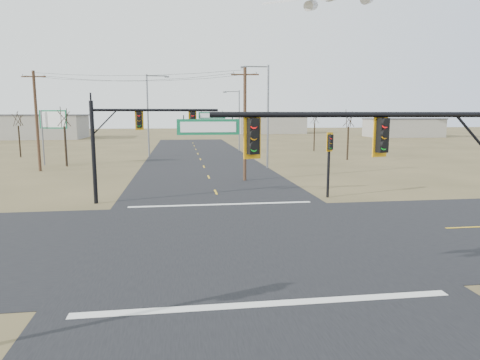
{
  "coord_description": "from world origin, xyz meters",
  "views": [
    {
      "loc": [
        -2.62,
        -19.86,
        5.9
      ],
      "look_at": [
        0.31,
        1.0,
        2.64
      ],
      "focal_mm": 32.0,
      "sensor_mm": 36.0,
      "label": 1
    }
  ],
  "objects_px": {
    "pedestal_signal_ne": "(330,151)",
    "bare_tree_c": "(349,118)",
    "bare_tree_b": "(18,119)",
    "bare_tree_d": "(315,118)",
    "highway_sign": "(54,127)",
    "streetlight_a": "(266,111)",
    "mast_arm_far": "(140,129)",
    "streetlight_c": "(150,111)",
    "utility_pole_near": "(245,123)",
    "mast_arm_near": "(384,152)",
    "streetlight_b": "(238,117)",
    "bare_tree_a": "(64,117)",
    "utility_pole_far": "(37,120)"
  },
  "relations": [
    {
      "from": "mast_arm_near",
      "to": "bare_tree_b",
      "type": "distance_m",
      "value": 57.26
    },
    {
      "from": "highway_sign",
      "to": "streetlight_a",
      "type": "bearing_deg",
      "value": 1.4
    },
    {
      "from": "mast_arm_far",
      "to": "streetlight_c",
      "type": "xyz_separation_m",
      "value": [
        -1.45,
        31.26,
        1.4
      ]
    },
    {
      "from": "utility_pole_far",
      "to": "streetlight_b",
      "type": "xyz_separation_m",
      "value": [
        23.77,
        21.56,
        0.1
      ]
    },
    {
      "from": "utility_pole_near",
      "to": "bare_tree_c",
      "type": "distance_m",
      "value": 22.08
    },
    {
      "from": "mast_arm_near",
      "to": "bare_tree_a",
      "type": "height_order",
      "value": "bare_tree_a"
    },
    {
      "from": "mast_arm_far",
      "to": "bare_tree_d",
      "type": "bearing_deg",
      "value": 41.0
    },
    {
      "from": "bare_tree_b",
      "to": "bare_tree_d",
      "type": "relative_size",
      "value": 1.0
    },
    {
      "from": "mast_arm_near",
      "to": "bare_tree_c",
      "type": "height_order",
      "value": "bare_tree_c"
    },
    {
      "from": "utility_pole_near",
      "to": "bare_tree_b",
      "type": "bearing_deg",
      "value": 137.72
    },
    {
      "from": "streetlight_a",
      "to": "streetlight_c",
      "type": "distance_m",
      "value": 19.72
    },
    {
      "from": "mast_arm_near",
      "to": "streetlight_b",
      "type": "height_order",
      "value": "streetlight_b"
    },
    {
      "from": "streetlight_b",
      "to": "bare_tree_d",
      "type": "distance_m",
      "value": 12.23
    },
    {
      "from": "streetlight_b",
      "to": "bare_tree_c",
      "type": "xyz_separation_m",
      "value": [
        12.22,
        -15.49,
        -0.04
      ]
    },
    {
      "from": "mast_arm_far",
      "to": "pedestal_signal_ne",
      "type": "xyz_separation_m",
      "value": [
        12.97,
        -0.25,
        -1.53
      ]
    },
    {
      "from": "streetlight_c",
      "to": "bare_tree_c",
      "type": "height_order",
      "value": "streetlight_c"
    },
    {
      "from": "highway_sign",
      "to": "streetlight_a",
      "type": "relative_size",
      "value": 0.57
    },
    {
      "from": "streetlight_b",
      "to": "bare_tree_b",
      "type": "height_order",
      "value": "streetlight_b"
    },
    {
      "from": "streetlight_b",
      "to": "streetlight_c",
      "type": "relative_size",
      "value": 0.86
    },
    {
      "from": "utility_pole_near",
      "to": "streetlight_c",
      "type": "bearing_deg",
      "value": 112.92
    },
    {
      "from": "utility_pole_near",
      "to": "mast_arm_near",
      "type": "bearing_deg",
      "value": -88.81
    },
    {
      "from": "streetlight_a",
      "to": "bare_tree_c",
      "type": "height_order",
      "value": "streetlight_a"
    },
    {
      "from": "utility_pole_near",
      "to": "utility_pole_far",
      "type": "height_order",
      "value": "utility_pole_far"
    },
    {
      "from": "utility_pole_near",
      "to": "bare_tree_a",
      "type": "xyz_separation_m",
      "value": [
        -18.53,
        13.38,
        0.49
      ]
    },
    {
      "from": "bare_tree_c",
      "to": "mast_arm_near",
      "type": "bearing_deg",
      "value": -110.73
    },
    {
      "from": "mast_arm_near",
      "to": "streetlight_a",
      "type": "bearing_deg",
      "value": 67.61
    },
    {
      "from": "highway_sign",
      "to": "bare_tree_a",
      "type": "bearing_deg",
      "value": -24.06
    },
    {
      "from": "mast_arm_near",
      "to": "highway_sign",
      "type": "xyz_separation_m",
      "value": [
        -20.58,
        39.67,
        -0.28
      ]
    },
    {
      "from": "highway_sign",
      "to": "mast_arm_near",
      "type": "bearing_deg",
      "value": -46.01
    },
    {
      "from": "streetlight_b",
      "to": "bare_tree_c",
      "type": "bearing_deg",
      "value": -55.77
    },
    {
      "from": "pedestal_signal_ne",
      "to": "highway_sign",
      "type": "bearing_deg",
      "value": 112.55
    },
    {
      "from": "mast_arm_near",
      "to": "utility_pole_near",
      "type": "distance_m",
      "value": 24.98
    },
    {
      "from": "utility_pole_far",
      "to": "streetlight_b",
      "type": "bearing_deg",
      "value": 42.2
    },
    {
      "from": "pedestal_signal_ne",
      "to": "utility_pole_near",
      "type": "height_order",
      "value": "utility_pole_near"
    },
    {
      "from": "bare_tree_c",
      "to": "streetlight_b",
      "type": "bearing_deg",
      "value": 128.28
    },
    {
      "from": "highway_sign",
      "to": "streetlight_c",
      "type": "distance_m",
      "value": 13.37
    },
    {
      "from": "streetlight_b",
      "to": "bare_tree_a",
      "type": "relative_size",
      "value": 1.36
    },
    {
      "from": "utility_pole_near",
      "to": "utility_pole_far",
      "type": "distance_m",
      "value": 22.25
    },
    {
      "from": "mast_arm_near",
      "to": "utility_pole_far",
      "type": "bearing_deg",
      "value": 103.88
    },
    {
      "from": "streetlight_a",
      "to": "bare_tree_d",
      "type": "xyz_separation_m",
      "value": [
        12.13,
        20.64,
        -0.87
      ]
    },
    {
      "from": "pedestal_signal_ne",
      "to": "bare_tree_c",
      "type": "bearing_deg",
      "value": 40.95
    },
    {
      "from": "bare_tree_c",
      "to": "bare_tree_d",
      "type": "relative_size",
      "value": 1.03
    },
    {
      "from": "utility_pole_far",
      "to": "bare_tree_c",
      "type": "xyz_separation_m",
      "value": [
        35.99,
        6.07,
        0.06
      ]
    },
    {
      "from": "streetlight_c",
      "to": "streetlight_b",
      "type": "bearing_deg",
      "value": 36.72
    },
    {
      "from": "bare_tree_d",
      "to": "highway_sign",
      "type": "bearing_deg",
      "value": -158.25
    },
    {
      "from": "streetlight_a",
      "to": "bare_tree_c",
      "type": "xyz_separation_m",
      "value": [
        12.28,
        7.12,
        -0.85
      ]
    },
    {
      "from": "pedestal_signal_ne",
      "to": "utility_pole_near",
      "type": "relative_size",
      "value": 0.47
    },
    {
      "from": "bare_tree_b",
      "to": "bare_tree_c",
      "type": "bearing_deg",
      "value": -12.45
    },
    {
      "from": "streetlight_a",
      "to": "streetlight_b",
      "type": "distance_m",
      "value": 22.62
    },
    {
      "from": "bare_tree_c",
      "to": "pedestal_signal_ne",
      "type": "bearing_deg",
      "value": -114.81
    }
  ]
}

